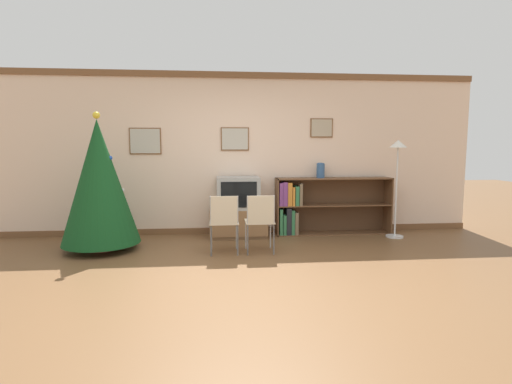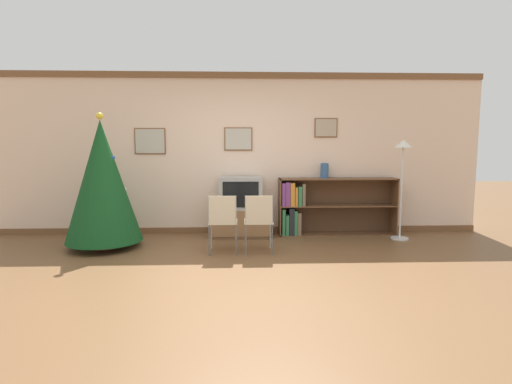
{
  "view_description": "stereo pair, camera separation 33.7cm",
  "coord_description": "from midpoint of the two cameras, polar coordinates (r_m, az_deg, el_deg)",
  "views": [
    {
      "loc": [
        -0.3,
        -4.5,
        1.48
      ],
      "look_at": [
        0.26,
        1.23,
        0.82
      ],
      "focal_mm": 28.0,
      "sensor_mm": 36.0,
      "label": 1
    },
    {
      "loc": [
        0.04,
        -4.53,
        1.48
      ],
      "look_at": [
        0.26,
        1.23,
        0.82
      ],
      "focal_mm": 28.0,
      "sensor_mm": 36.0,
      "label": 2
    }
  ],
  "objects": [
    {
      "name": "ground_plane",
      "position": [
        4.75,
        -3.78,
        -11.64
      ],
      "size": [
        24.0,
        24.0,
        0.0
      ],
      "primitive_type": "plane",
      "color": "brown"
    },
    {
      "name": "christmas_tree",
      "position": [
        6.12,
        -22.97,
        1.28
      ],
      "size": [
        1.09,
        1.09,
        1.96
      ],
      "color": "maroon",
      "rests_on": "ground_plane"
    },
    {
      "name": "bookshelf",
      "position": [
        6.79,
        6.75,
        -2.07
      ],
      "size": [
        1.96,
        0.36,
        0.95
      ],
      "color": "brown",
      "rests_on": "ground_plane"
    },
    {
      "name": "vase",
      "position": [
        6.79,
        7.81,
        3.11
      ],
      "size": [
        0.14,
        0.14,
        0.25
      ],
      "color": "#335684",
      "rests_on": "bookshelf"
    },
    {
      "name": "folding_chair_left",
      "position": [
        5.5,
        -6.33,
        -4.06
      ],
      "size": [
        0.4,
        0.4,
        0.82
      ],
      "color": "beige",
      "rests_on": "ground_plane"
    },
    {
      "name": "tv_console",
      "position": [
        6.59,
        -4.02,
        -4.38
      ],
      "size": [
        0.93,
        0.51,
        0.47
      ],
      "color": "brown",
      "rests_on": "ground_plane"
    },
    {
      "name": "wall_back",
      "position": [
        6.79,
        -4.48,
        5.44
      ],
      "size": [
        8.25,
        0.11,
        2.7
      ],
      "color": "beige",
      "rests_on": "ground_plane"
    },
    {
      "name": "standing_lamp",
      "position": [
        6.75,
        18.21,
        3.96
      ],
      "size": [
        0.28,
        0.28,
        1.58
      ],
      "color": "silver",
      "rests_on": "ground_plane"
    },
    {
      "name": "television",
      "position": [
        6.51,
        -4.06,
        -0.13
      ],
      "size": [
        0.69,
        0.5,
        0.52
      ],
      "color": "#9E9E99",
      "rests_on": "tv_console"
    },
    {
      "name": "folding_chair_right",
      "position": [
        5.52,
        -1.16,
        -4.0
      ],
      "size": [
        0.4,
        0.4,
        0.82
      ],
      "color": "beige",
      "rests_on": "ground_plane"
    }
  ]
}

